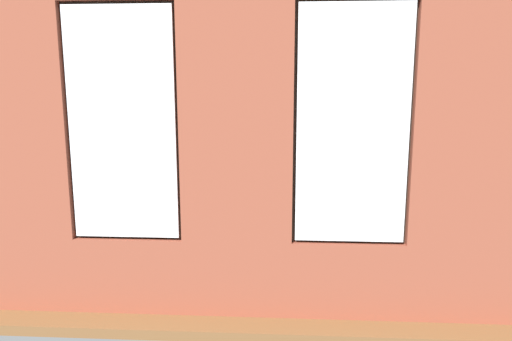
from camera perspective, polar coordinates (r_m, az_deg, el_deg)
The scene contains 19 objects.
ground_plane at distance 7.05m, azimuth -0.24°, elevation -8.20°, with size 7.28×5.84×0.10m, color brown.
brick_wall_with_windows at distance 4.21m, azimuth -2.47°, elevation 1.61°, with size 6.68×0.30×3.18m.
white_wall_right at distance 7.50m, azimuth -26.45°, elevation 4.65°, with size 0.10×4.84×3.18m, color silver.
couch_by_window at distance 5.14m, azimuth 0.36°, elevation -10.79°, with size 1.78×0.87×0.80m.
couch_left at distance 7.42m, azimuth 20.73°, elevation -4.87°, with size 0.88×1.79×0.80m.
coffee_table at distance 7.14m, azimuth 1.31°, elevation -4.28°, with size 1.22×0.80×0.45m.
cup_ceramic at distance 7.25m, azimuth 4.00°, elevation -3.22°, with size 0.08×0.08×0.10m, color #4C4C51.
candle_jar at distance 7.22m, azimuth 0.14°, elevation -3.15°, with size 0.08×0.08×0.12m, color #B7333D.
table_plant_small at distance 7.10m, azimuth 1.32°, elevation -3.03°, with size 0.12×0.12×0.19m.
remote_silver at distance 7.01m, azimuth 2.02°, elevation -3.99°, with size 0.05×0.17×0.02m, color #B2B2B7.
remote_black at distance 7.03m, azimuth -1.70°, elevation -3.93°, with size 0.05×0.17×0.02m, color black.
media_console at distance 7.24m, azimuth -25.07°, elevation -6.15°, with size 0.97×0.42×0.51m, color black.
tv_flatscreen at distance 7.10m, azimuth -25.44°, elevation -1.23°, with size 1.06×0.20×0.75m.
papasan_chair at distance 8.63m, azimuth -5.26°, elevation -1.54°, with size 1.01×1.01×0.66m.
potted_plant_between_couches at distance 5.19m, azimuth 15.47°, elevation -7.18°, with size 0.68×0.68×1.02m.
potted_plant_by_left_couch at distance 8.56m, azimuth 15.59°, elevation -2.01°, with size 0.36×0.36×0.62m.
potted_plant_mid_room_small at distance 7.91m, azimuth 5.07°, elevation -3.54°, with size 0.25×0.25×0.45m.
potted_plant_corner_far_left at distance 5.50m, azimuth 29.01°, elevation -8.55°, with size 0.85×0.88×1.19m.
potted_plant_near_tv at distance 6.10m, azimuth -24.91°, elevation -5.48°, with size 0.60×0.60×1.00m.
Camera 1 is at (-0.43, 6.68, 2.16)m, focal length 32.00 mm.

